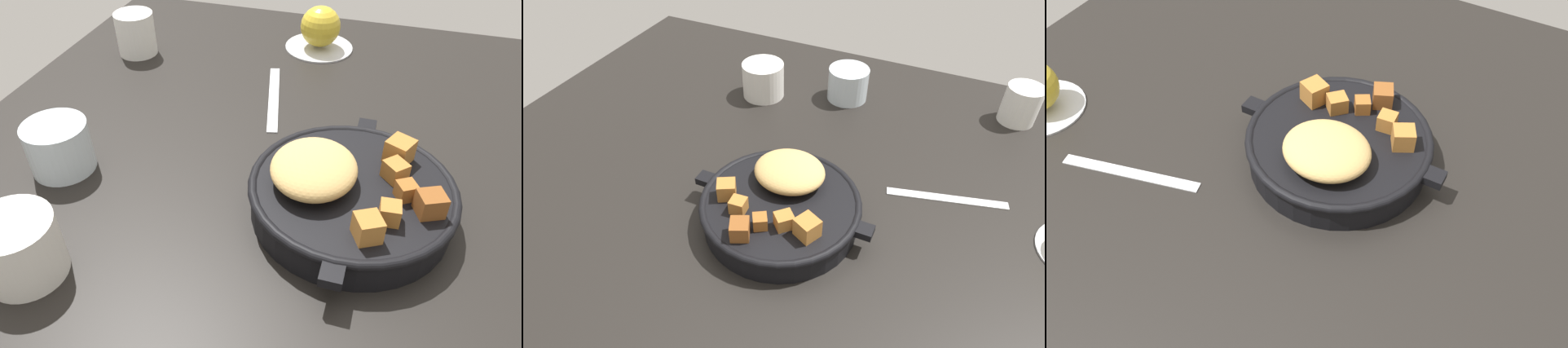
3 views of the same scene
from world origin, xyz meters
The scene contains 3 objects.
ground_plane centered at (0.00, 0.00, -1.20)cm, with size 119.78×103.76×2.40cm, color black.
cast_iron_skillet centered at (2.10, -5.54, 3.13)cm, with size 28.98×24.64×8.24cm.
butter_knife centered at (25.01, 9.85, 0.18)cm, with size 19.45×1.60×0.36cm, color silver.
Camera 3 is at (-20.12, 42.06, 56.86)cm, focal length 39.36 mm.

